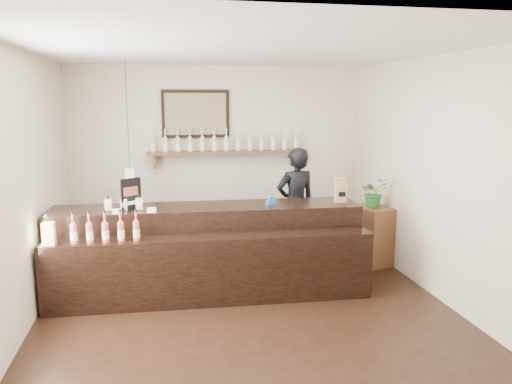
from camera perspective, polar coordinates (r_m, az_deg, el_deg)
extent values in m
plane|color=black|center=(5.74, -1.13, -13.04)|extent=(5.00, 5.00, 0.00)
plane|color=beige|center=(7.79, -4.24, 3.91)|extent=(4.50, 0.00, 4.50)
plane|color=beige|center=(2.97, 6.92, -7.15)|extent=(4.50, 0.00, 4.50)
plane|color=beige|center=(5.44, -25.23, 0.04)|extent=(0.00, 5.00, 5.00)
plane|color=beige|center=(6.12, 20.07, 1.48)|extent=(0.00, 5.00, 5.00)
plane|color=white|center=(5.29, -1.24, 16.00)|extent=(5.00, 5.00, 0.00)
cube|color=#56341D|center=(7.66, -3.40, 4.56)|extent=(2.40, 0.25, 0.04)
cube|color=#56341D|center=(7.65, -11.48, 3.45)|extent=(0.04, 0.20, 0.20)
cube|color=#56341D|center=(7.91, 4.38, 3.87)|extent=(0.04, 0.20, 0.20)
cube|color=black|center=(7.68, -6.91, 8.86)|extent=(1.02, 0.04, 0.72)
cube|color=#453D2C|center=(7.66, -6.90, 8.85)|extent=(0.92, 0.01, 0.62)
cube|color=white|center=(6.88, -14.18, 1.48)|extent=(0.12, 0.12, 0.28)
cylinder|color=black|center=(6.81, -14.50, 8.52)|extent=(0.01, 0.01, 1.41)
cylinder|color=beige|center=(7.59, -11.70, 5.23)|extent=(0.07, 0.07, 0.20)
cone|color=beige|center=(7.58, -11.74, 6.19)|extent=(0.07, 0.07, 0.05)
cylinder|color=beige|center=(7.58, -11.76, 6.64)|extent=(0.02, 0.02, 0.07)
cylinder|color=gold|center=(7.57, -11.77, 6.99)|extent=(0.03, 0.03, 0.02)
cylinder|color=white|center=(7.59, -11.70, 5.08)|extent=(0.07, 0.07, 0.09)
cylinder|color=beige|center=(7.59, -10.32, 5.28)|extent=(0.07, 0.07, 0.20)
cone|color=beige|center=(7.58, -10.35, 6.23)|extent=(0.07, 0.07, 0.05)
cylinder|color=beige|center=(7.58, -10.36, 6.69)|extent=(0.02, 0.02, 0.07)
cylinder|color=gold|center=(7.57, -10.37, 7.04)|extent=(0.03, 0.03, 0.02)
cylinder|color=white|center=(7.59, -10.31, 5.13)|extent=(0.07, 0.07, 0.09)
cylinder|color=beige|center=(7.59, -8.93, 5.32)|extent=(0.07, 0.07, 0.20)
cone|color=beige|center=(7.58, -8.95, 6.28)|extent=(0.07, 0.07, 0.05)
cylinder|color=beige|center=(7.58, -8.97, 6.73)|extent=(0.02, 0.02, 0.07)
cylinder|color=gold|center=(7.58, -8.98, 7.09)|extent=(0.03, 0.03, 0.02)
cylinder|color=white|center=(7.60, -8.92, 5.17)|extent=(0.07, 0.07, 0.09)
cylinder|color=beige|center=(7.60, -7.54, 5.36)|extent=(0.07, 0.07, 0.20)
cone|color=beige|center=(7.59, -7.56, 6.32)|extent=(0.07, 0.07, 0.05)
cylinder|color=beige|center=(7.59, -7.57, 6.77)|extent=(0.02, 0.02, 0.07)
cylinder|color=gold|center=(7.58, -7.58, 7.13)|extent=(0.03, 0.03, 0.02)
cylinder|color=white|center=(7.60, -7.54, 5.21)|extent=(0.07, 0.07, 0.09)
cylinder|color=beige|center=(7.61, -6.16, 5.40)|extent=(0.07, 0.07, 0.20)
cone|color=beige|center=(7.60, -6.18, 6.36)|extent=(0.07, 0.07, 0.05)
cylinder|color=beige|center=(7.60, -6.19, 6.81)|extent=(0.02, 0.02, 0.07)
cylinder|color=gold|center=(7.60, -6.19, 7.16)|extent=(0.03, 0.03, 0.02)
cylinder|color=white|center=(7.62, -6.15, 5.25)|extent=(0.07, 0.07, 0.09)
cylinder|color=beige|center=(7.63, -4.78, 5.44)|extent=(0.07, 0.07, 0.20)
cone|color=beige|center=(7.62, -4.79, 6.39)|extent=(0.07, 0.07, 0.05)
cylinder|color=beige|center=(7.62, -4.80, 6.84)|extent=(0.02, 0.02, 0.07)
cylinder|color=gold|center=(7.61, -4.81, 7.19)|extent=(0.03, 0.03, 0.02)
cylinder|color=white|center=(7.63, -4.78, 5.29)|extent=(0.07, 0.07, 0.09)
cylinder|color=beige|center=(7.65, -3.41, 5.47)|extent=(0.07, 0.07, 0.20)
cone|color=beige|center=(7.64, -3.42, 6.42)|extent=(0.07, 0.07, 0.05)
cylinder|color=beige|center=(7.64, -3.42, 6.87)|extent=(0.02, 0.02, 0.07)
cylinder|color=gold|center=(7.63, -3.43, 7.22)|extent=(0.03, 0.03, 0.02)
cylinder|color=white|center=(7.65, -3.41, 5.32)|extent=(0.07, 0.07, 0.09)
cylinder|color=beige|center=(7.68, -2.04, 5.50)|extent=(0.07, 0.07, 0.20)
cone|color=beige|center=(7.67, -2.05, 6.44)|extent=(0.07, 0.07, 0.05)
cylinder|color=beige|center=(7.66, -2.05, 6.89)|extent=(0.02, 0.02, 0.07)
cylinder|color=gold|center=(7.66, -2.06, 7.24)|extent=(0.03, 0.03, 0.02)
cylinder|color=white|center=(7.68, -2.04, 5.35)|extent=(0.07, 0.07, 0.09)
cylinder|color=beige|center=(7.71, -0.69, 5.52)|extent=(0.07, 0.07, 0.20)
cone|color=beige|center=(7.70, -0.69, 6.47)|extent=(0.07, 0.07, 0.05)
cylinder|color=beige|center=(7.69, -0.69, 6.91)|extent=(0.02, 0.02, 0.07)
cylinder|color=gold|center=(7.69, -0.69, 7.26)|extent=(0.03, 0.03, 0.02)
cylinder|color=white|center=(7.71, -0.69, 5.37)|extent=(0.07, 0.07, 0.09)
cylinder|color=beige|center=(7.74, 0.65, 5.55)|extent=(0.07, 0.07, 0.20)
cone|color=beige|center=(7.73, 0.65, 6.48)|extent=(0.07, 0.07, 0.05)
cylinder|color=beige|center=(7.73, 0.66, 6.93)|extent=(0.02, 0.02, 0.07)
cylinder|color=gold|center=(7.72, 0.66, 7.28)|extent=(0.03, 0.03, 0.02)
cylinder|color=white|center=(7.74, 0.65, 5.40)|extent=(0.07, 0.07, 0.09)
cylinder|color=beige|center=(7.78, 1.98, 5.57)|extent=(0.07, 0.07, 0.20)
cone|color=beige|center=(7.77, 1.99, 6.50)|extent=(0.07, 0.07, 0.05)
cylinder|color=beige|center=(7.76, 1.99, 6.94)|extent=(0.02, 0.02, 0.07)
cylinder|color=gold|center=(7.76, 1.99, 7.29)|extent=(0.03, 0.03, 0.02)
cylinder|color=white|center=(7.78, 1.98, 5.42)|extent=(0.07, 0.07, 0.09)
cylinder|color=beige|center=(7.82, 3.30, 5.58)|extent=(0.07, 0.07, 0.20)
cone|color=beige|center=(7.81, 3.31, 6.51)|extent=(0.07, 0.07, 0.05)
cylinder|color=beige|center=(7.81, 3.31, 6.95)|extent=(0.02, 0.02, 0.07)
cylinder|color=gold|center=(7.80, 3.32, 7.29)|extent=(0.03, 0.03, 0.02)
cylinder|color=white|center=(7.82, 3.30, 5.43)|extent=(0.07, 0.07, 0.09)
cylinder|color=beige|center=(7.87, 4.60, 5.59)|extent=(0.07, 0.07, 0.20)
cone|color=beige|center=(7.86, 4.62, 6.52)|extent=(0.07, 0.07, 0.05)
cylinder|color=beige|center=(7.85, 4.62, 6.95)|extent=(0.02, 0.02, 0.07)
cylinder|color=gold|center=(7.85, 4.63, 7.30)|extent=(0.03, 0.03, 0.02)
cylinder|color=white|center=(7.87, 4.60, 5.45)|extent=(0.07, 0.07, 0.09)
cube|color=black|center=(6.17, -5.53, -6.27)|extent=(3.72, 0.79, 1.03)
cube|color=black|center=(5.75, -5.06, -8.85)|extent=(3.70, 0.47, 0.78)
cube|color=white|center=(5.81, -15.60, -2.16)|extent=(0.10, 0.04, 0.05)
cube|color=white|center=(5.79, -11.85, -2.04)|extent=(0.10, 0.04, 0.05)
cube|color=#DDE28A|center=(5.72, -22.57, -5.01)|extent=(0.12, 0.12, 0.12)
cube|color=#DDE28A|center=(5.69, -22.65, -3.85)|extent=(0.12, 0.12, 0.12)
cube|color=beige|center=(5.99, -16.52, -1.40)|extent=(0.08, 0.08, 0.13)
cube|color=#D0A6A2|center=(5.94, -16.56, -1.49)|extent=(0.07, 0.00, 0.06)
cylinder|color=black|center=(5.97, -16.56, -0.59)|extent=(0.02, 0.02, 0.03)
cube|color=beige|center=(5.97, -14.86, -1.34)|extent=(0.08, 0.08, 0.13)
cube|color=#D0A6A2|center=(5.93, -14.89, -1.44)|extent=(0.07, 0.00, 0.06)
cylinder|color=black|center=(5.96, -14.90, -0.54)|extent=(0.02, 0.02, 0.03)
cube|color=beige|center=(5.96, -13.19, -1.29)|extent=(0.08, 0.08, 0.13)
cube|color=#D0A6A2|center=(5.92, -13.21, -1.39)|extent=(0.07, 0.00, 0.06)
cylinder|color=black|center=(5.95, -13.23, -0.48)|extent=(0.02, 0.02, 0.03)
cylinder|color=#B54F3D|center=(5.66, -20.12, -4.56)|extent=(0.07, 0.07, 0.20)
cone|color=#B54F3D|center=(5.63, -20.20, -3.31)|extent=(0.07, 0.07, 0.05)
cylinder|color=#B54F3D|center=(5.62, -20.24, -2.72)|extent=(0.02, 0.02, 0.07)
cylinder|color=black|center=(5.61, -20.27, -2.25)|extent=(0.03, 0.03, 0.02)
cylinder|color=white|center=(5.67, -20.10, -4.76)|extent=(0.07, 0.07, 0.09)
cylinder|color=#B54F3D|center=(5.64, -18.48, -4.52)|extent=(0.07, 0.07, 0.20)
cone|color=#B54F3D|center=(5.61, -18.55, -3.27)|extent=(0.07, 0.07, 0.05)
cylinder|color=#B54F3D|center=(5.59, -18.59, -2.67)|extent=(0.02, 0.02, 0.07)
cylinder|color=black|center=(5.58, -18.62, -2.20)|extent=(0.03, 0.03, 0.02)
cylinder|color=white|center=(5.64, -18.47, -4.72)|extent=(0.07, 0.07, 0.09)
cylinder|color=#B54F3D|center=(5.62, -16.83, -4.48)|extent=(0.07, 0.07, 0.20)
cone|color=#B54F3D|center=(5.59, -16.90, -3.22)|extent=(0.07, 0.07, 0.05)
cylinder|color=#B54F3D|center=(5.57, -16.93, -2.63)|extent=(0.02, 0.02, 0.07)
cylinder|color=black|center=(5.56, -16.96, -2.15)|extent=(0.03, 0.03, 0.02)
cylinder|color=white|center=(5.62, -16.82, -4.68)|extent=(0.07, 0.07, 0.09)
cylinder|color=#B54F3D|center=(5.60, -15.17, -4.44)|extent=(0.07, 0.07, 0.20)
cone|color=#B54F3D|center=(5.57, -15.23, -3.18)|extent=(0.07, 0.07, 0.05)
cylinder|color=#B54F3D|center=(5.56, -15.26, -2.58)|extent=(0.02, 0.02, 0.07)
cylinder|color=black|center=(5.55, -15.28, -2.10)|extent=(0.03, 0.03, 0.02)
cylinder|color=white|center=(5.61, -15.16, -4.64)|extent=(0.07, 0.07, 0.09)
cylinder|color=#B54F3D|center=(5.59, -13.50, -4.39)|extent=(0.07, 0.07, 0.20)
cone|color=#B54F3D|center=(5.56, -13.56, -3.13)|extent=(0.07, 0.07, 0.05)
cylinder|color=#B54F3D|center=(5.55, -13.58, -2.52)|extent=(0.02, 0.02, 0.07)
cylinder|color=black|center=(5.54, -13.60, -2.05)|extent=(0.03, 0.03, 0.02)
cylinder|color=white|center=(5.60, -13.49, -4.59)|extent=(0.07, 0.07, 0.09)
cube|color=black|center=(5.98, -14.10, -0.20)|extent=(0.22, 0.17, 0.37)
cube|color=brown|center=(5.96, -14.12, 0.08)|extent=(0.16, 0.11, 0.10)
cube|color=white|center=(5.98, -14.06, -1.21)|extent=(0.16, 0.11, 0.04)
cube|color=olive|center=(6.29, 9.65, 0.23)|extent=(0.15, 0.12, 0.31)
cube|color=black|center=(6.25, 9.81, -0.26)|extent=(0.09, 0.01, 0.06)
cube|color=blue|center=(6.10, 1.73, -1.17)|extent=(0.13, 0.08, 0.05)
cylinder|color=blue|center=(6.09, 1.74, -0.78)|extent=(0.07, 0.05, 0.06)
cube|color=#56341D|center=(7.24, 13.11, -4.85)|extent=(0.55, 0.65, 0.82)
imported|color=#2C6E2C|center=(7.10, 13.31, -0.04)|extent=(0.44, 0.40, 0.42)
imported|color=black|center=(7.12, 4.56, -0.61)|extent=(0.75, 0.58, 1.85)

